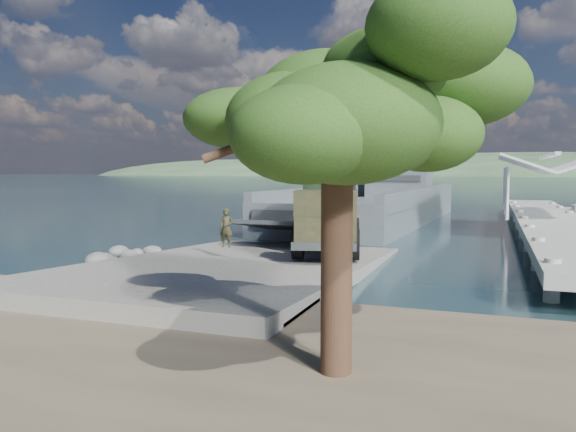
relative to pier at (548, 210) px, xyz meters
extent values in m
plane|color=#1A3540|center=(-13.00, -18.77, -1.60)|extent=(1400.00, 1400.00, 0.00)
cube|color=slate|center=(-13.00, -19.77, -1.35)|extent=(10.00, 18.00, 0.50)
cube|color=#ABACA2|center=(0.00, -0.77, -0.60)|extent=(4.00, 44.00, 0.50)
cube|color=#4A5358|center=(-12.57, 5.45, -1.16)|extent=(10.29, 29.48, 2.42)
cube|color=#4A5358|center=(-16.63, 5.67, 0.63)|extent=(2.17, 29.04, 1.26)
cube|color=#4A5358|center=(-8.51, 5.23, 0.63)|extent=(2.17, 29.04, 1.26)
cube|color=#4A5358|center=(-13.36, -8.96, -0.63)|extent=(8.72, 0.86, 2.52)
cube|color=#4A5358|center=(-12.04, 15.12, 1.50)|extent=(6.01, 4.18, 2.90)
cube|color=#2E3133|center=(-12.04, 15.12, 3.14)|extent=(5.00, 3.36, 0.39)
cylinder|color=gray|center=(-13.20, 15.18, 5.37)|extent=(0.15, 0.15, 4.84)
cylinder|color=gray|center=(-10.88, 15.05, 4.89)|extent=(0.15, 0.15, 3.87)
cylinder|color=black|center=(-10.91, -18.30, -0.45)|extent=(0.73, 1.37, 1.30)
cylinder|color=black|center=(-8.68, -17.77, -0.45)|extent=(0.73, 1.37, 1.30)
cylinder|color=black|center=(-11.69, -14.99, -0.45)|extent=(0.73, 1.37, 1.30)
cylinder|color=black|center=(-9.45, -14.47, -0.45)|extent=(0.73, 1.37, 1.30)
cylinder|color=black|center=(-12.14, -13.05, -0.45)|extent=(0.73, 1.37, 1.30)
cylinder|color=black|center=(-9.91, -12.53, -0.45)|extent=(0.73, 1.37, 1.30)
cube|color=black|center=(-10.43, -15.31, -0.30)|extent=(3.87, 7.88, 0.25)
cube|color=black|center=(-9.81, -17.94, 0.75)|extent=(2.88, 2.51, 2.00)
cube|color=black|center=(-9.54, -19.10, 0.25)|extent=(2.44, 1.40, 1.00)
cube|color=black|center=(-10.75, -13.95, 0.05)|extent=(3.48, 5.04, 0.35)
cube|color=black|center=(-10.80, -13.76, 1.49)|extent=(3.20, 4.24, 2.49)
cube|color=#2E3133|center=(-9.43, -19.59, -0.35)|extent=(2.49, 0.81, 0.30)
imported|color=black|center=(-14.05, -18.57, -0.28)|extent=(0.63, 0.44, 1.65)
cylinder|color=#362015|center=(-6.06, -30.17, 1.10)|extent=(0.58, 0.58, 5.59)
ellipsoid|color=#1C3E10|center=(-6.06, -30.17, 3.80)|extent=(5.40, 5.01, 2.31)
ellipsoid|color=#1C3E10|center=(-9.34, -27.28, 3.80)|extent=(2.70, 2.70, 1.54)
camera|label=1|loc=(-3.42, -39.97, 2.50)|focal=35.00mm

